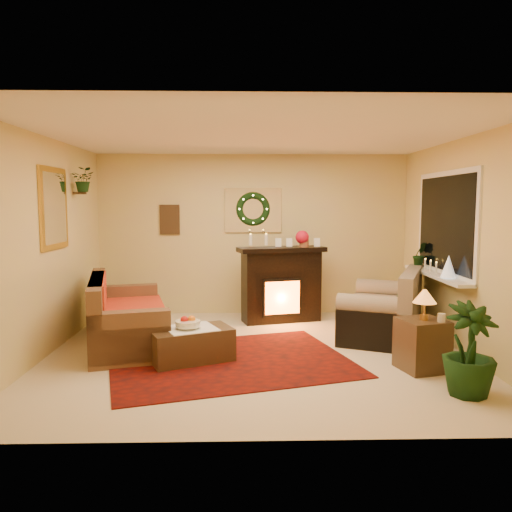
{
  "coord_description": "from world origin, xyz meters",
  "views": [
    {
      "loc": [
        -0.16,
        -5.89,
        1.81
      ],
      "look_at": [
        0.0,
        0.35,
        1.15
      ],
      "focal_mm": 35.0,
      "sensor_mm": 36.0,
      "label": 1
    }
  ],
  "objects_px": {
    "side_table_round": "(302,298)",
    "end_table_square": "(422,346)",
    "coffee_table": "(191,343)",
    "fireplace": "(281,286)",
    "loveseat": "(382,306)",
    "sofa": "(128,311)"
  },
  "relations": [
    {
      "from": "loveseat",
      "to": "coffee_table",
      "type": "relative_size",
      "value": 1.75
    },
    {
      "from": "side_table_round",
      "to": "coffee_table",
      "type": "bearing_deg",
      "value": -125.94
    },
    {
      "from": "loveseat",
      "to": "coffee_table",
      "type": "xyz_separation_m",
      "value": [
        -2.49,
        -1.05,
        -0.21
      ]
    },
    {
      "from": "fireplace",
      "to": "side_table_round",
      "type": "relative_size",
      "value": 1.93
    },
    {
      "from": "side_table_round",
      "to": "end_table_square",
      "type": "relative_size",
      "value": 1.09
    },
    {
      "from": "fireplace",
      "to": "coffee_table",
      "type": "bearing_deg",
      "value": -135.48
    },
    {
      "from": "loveseat",
      "to": "end_table_square",
      "type": "relative_size",
      "value": 2.85
    },
    {
      "from": "sofa",
      "to": "loveseat",
      "type": "distance_m",
      "value": 3.4
    },
    {
      "from": "loveseat",
      "to": "side_table_round",
      "type": "bearing_deg",
      "value": 156.83
    },
    {
      "from": "end_table_square",
      "to": "coffee_table",
      "type": "relative_size",
      "value": 0.61
    },
    {
      "from": "coffee_table",
      "to": "fireplace",
      "type": "bearing_deg",
      "value": 34.78
    },
    {
      "from": "loveseat",
      "to": "end_table_square",
      "type": "bearing_deg",
      "value": -64.39
    },
    {
      "from": "end_table_square",
      "to": "fireplace",
      "type": "bearing_deg",
      "value": 120.58
    },
    {
      "from": "sofa",
      "to": "side_table_round",
      "type": "bearing_deg",
      "value": 14.88
    },
    {
      "from": "fireplace",
      "to": "loveseat",
      "type": "distance_m",
      "value": 1.59
    },
    {
      "from": "sofa",
      "to": "end_table_square",
      "type": "relative_size",
      "value": 3.65
    },
    {
      "from": "sofa",
      "to": "coffee_table",
      "type": "distance_m",
      "value": 1.19
    },
    {
      "from": "loveseat",
      "to": "sofa",
      "type": "bearing_deg",
      "value": -151.37
    },
    {
      "from": "fireplace",
      "to": "end_table_square",
      "type": "height_order",
      "value": "fireplace"
    },
    {
      "from": "fireplace",
      "to": "coffee_table",
      "type": "relative_size",
      "value": 1.29
    },
    {
      "from": "sofa",
      "to": "fireplace",
      "type": "bearing_deg",
      "value": 15.83
    },
    {
      "from": "coffee_table",
      "to": "sofa",
      "type": "bearing_deg",
      "value": 116.01
    }
  ]
}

